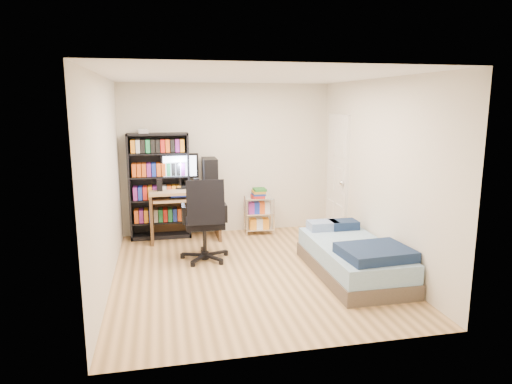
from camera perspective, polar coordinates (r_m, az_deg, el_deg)
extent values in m
cube|color=tan|center=(6.09, -0.70, -10.11)|extent=(3.50, 4.00, 0.04)
cube|color=white|center=(5.69, -0.77, 14.49)|extent=(3.50, 4.00, 0.04)
cube|color=beige|center=(7.73, -3.67, 4.15)|extent=(3.50, 0.04, 2.50)
cube|color=beige|center=(3.83, 5.19, -3.07)|extent=(3.50, 0.04, 2.50)
cube|color=beige|center=(5.69, -18.51, 1.06)|extent=(0.04, 4.00, 2.50)
cube|color=beige|center=(6.34, 15.17, 2.24)|extent=(0.04, 4.00, 2.50)
cube|color=black|center=(7.53, -11.98, 0.70)|extent=(0.96, 0.32, 1.71)
cube|color=black|center=(7.65, -11.80, -3.63)|extent=(0.90, 0.30, 0.02)
cube|color=red|center=(7.61, -11.84, -2.76)|extent=(0.83, 0.26, 0.20)
cube|color=black|center=(7.57, -11.91, -0.89)|extent=(0.90, 0.30, 0.02)
cube|color=#182FA9|center=(7.53, -11.95, 0.01)|extent=(0.83, 0.26, 0.20)
cube|color=black|center=(7.50, -12.03, 1.91)|extent=(0.90, 0.30, 0.02)
cube|color=orange|center=(7.47, -12.06, 2.82)|extent=(0.83, 0.26, 0.20)
cube|color=black|center=(7.45, -12.14, 4.75)|extent=(0.90, 0.30, 0.02)
cube|color=#1D884B|center=(7.43, -12.18, 5.68)|extent=(0.83, 0.26, 0.20)
cube|color=silver|center=(7.43, -13.92, 7.41)|extent=(0.15, 0.13, 0.07)
cube|color=tan|center=(7.37, -8.94, 0.17)|extent=(1.10, 0.60, 0.04)
cube|color=#33271C|center=(7.45, -12.90, -3.11)|extent=(0.04, 0.60, 0.78)
cube|color=#33271C|center=(7.50, -4.82, -2.76)|extent=(0.04, 0.60, 0.78)
cube|color=#33271C|center=(7.73, -8.97, -2.28)|extent=(1.05, 0.03, 0.71)
cube|color=tan|center=(7.31, -8.88, -0.81)|extent=(0.99, 0.49, 0.03)
cube|color=black|center=(7.28, -8.87, -0.63)|extent=(0.48, 0.16, 0.03)
cube|color=black|center=(7.43, -9.51, 3.24)|extent=(0.59, 0.05, 0.40)
cube|color=#CCE2FF|center=(7.39, -9.49, 3.21)|extent=(0.53, 0.01, 0.33)
cube|color=black|center=(7.41, -5.80, 2.38)|extent=(0.22, 0.46, 0.48)
cube|color=black|center=(7.29, -11.96, 0.86)|extent=(0.09, 0.09, 0.19)
cube|color=black|center=(7.25, -7.45, 0.96)|extent=(0.09, 0.09, 0.19)
cylinder|color=black|center=(6.50, -6.43, -5.86)|extent=(0.05, 0.05, 0.42)
cube|color=black|center=(6.43, -6.47, -3.90)|extent=(0.53, 0.53, 0.09)
cube|color=black|center=(6.12, -6.33, -1.30)|extent=(0.50, 0.16, 0.61)
cube|color=black|center=(6.38, -9.06, -2.68)|extent=(0.04, 0.33, 0.24)
cube|color=black|center=(6.43, -3.97, -2.46)|extent=(0.04, 0.33, 0.24)
cylinder|color=white|center=(7.52, -1.15, -3.28)|extent=(0.02, 0.02, 0.63)
cylinder|color=white|center=(7.59, 2.28, -3.16)|extent=(0.02, 0.02, 0.63)
cylinder|color=white|center=(7.83, -1.44, -2.70)|extent=(0.02, 0.02, 0.63)
cylinder|color=white|center=(7.90, 1.85, -2.58)|extent=(0.02, 0.02, 0.63)
cube|color=white|center=(7.77, 0.39, -4.53)|extent=(0.48, 0.35, 0.02)
cube|color=white|center=(7.70, 0.39, -2.60)|extent=(0.48, 0.35, 0.02)
cube|color=white|center=(7.64, 0.39, -0.71)|extent=(0.48, 0.35, 0.02)
cube|color=#A31B17|center=(7.62, 0.39, -0.12)|extent=(0.21, 0.26, 0.14)
cube|color=brown|center=(6.09, 11.94, -9.25)|extent=(0.93, 1.85, 0.19)
cube|color=#90B8D7|center=(6.02, 12.02, -7.43)|extent=(0.89, 1.81, 0.22)
cube|color=#152544|center=(5.55, 14.67, -7.34)|extent=(0.83, 0.70, 0.13)
cube|color=#9DBADF|center=(6.57, 8.36, -4.15)|extent=(0.42, 0.28, 0.12)
cube|color=#152544|center=(6.67, 10.89, -4.02)|extent=(0.39, 0.28, 0.12)
cube|color=#452A16|center=(5.94, 12.25, -6.48)|extent=(0.26, 0.20, 0.01)
cube|color=silver|center=(7.57, 10.15, 1.94)|extent=(0.05, 0.80, 2.00)
sphere|color=silver|center=(7.27, 10.68, 1.14)|extent=(0.08, 0.08, 0.08)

